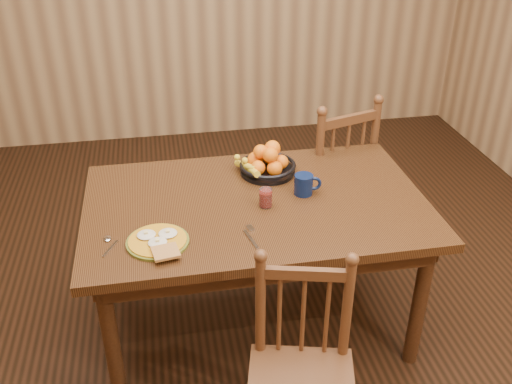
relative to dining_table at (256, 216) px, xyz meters
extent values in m
cube|color=black|center=(0.00, 0.00, -0.67)|extent=(4.50, 5.00, 0.01)
cube|color=black|center=(0.00, 0.00, 0.06)|extent=(1.60, 1.00, 0.04)
cube|color=black|center=(0.00, 0.42, -0.01)|extent=(1.40, 0.04, 0.10)
cube|color=black|center=(0.00, -0.42, -0.01)|extent=(1.40, 0.04, 0.10)
cube|color=black|center=(0.72, 0.00, -0.01)|extent=(0.04, 0.84, 0.10)
cube|color=black|center=(-0.72, 0.00, -0.01)|extent=(0.04, 0.84, 0.10)
cylinder|color=black|center=(-0.70, -0.40, -0.31)|extent=(0.07, 0.07, 0.70)
cylinder|color=black|center=(0.70, -0.40, -0.31)|extent=(0.07, 0.07, 0.70)
cylinder|color=black|center=(-0.70, 0.40, -0.31)|extent=(0.07, 0.07, 0.70)
cylinder|color=black|center=(0.70, 0.40, -0.31)|extent=(0.07, 0.07, 0.70)
cube|color=#472C15|center=(0.55, 0.67, -0.20)|extent=(0.56, 0.55, 0.04)
cylinder|color=#472C15|center=(0.68, 0.89, -0.44)|extent=(0.04, 0.04, 0.44)
cylinder|color=#472C15|center=(0.32, 0.78, -0.44)|extent=(0.04, 0.04, 0.44)
cylinder|color=#472C15|center=(0.78, 0.56, -0.44)|extent=(0.04, 0.04, 0.44)
cylinder|color=#472C15|center=(0.42, 0.45, -0.44)|extent=(0.04, 0.04, 0.44)
cylinder|color=#472C15|center=(0.79, 0.54, 0.07)|extent=(0.05, 0.05, 0.54)
cylinder|color=#472C15|center=(0.43, 0.43, 0.07)|extent=(0.05, 0.05, 0.54)
cylinder|color=#472C15|center=(0.61, 0.48, 0.01)|extent=(0.02, 0.02, 0.41)
cube|color=#472C15|center=(0.61, 0.48, 0.25)|extent=(0.36, 0.14, 0.05)
cylinder|color=#472C15|center=(-0.09, -0.62, -0.01)|extent=(0.04, 0.04, 0.48)
cylinder|color=#472C15|center=(0.23, -0.69, -0.01)|extent=(0.04, 0.04, 0.48)
cylinder|color=#472C15|center=(0.07, -0.66, -0.06)|extent=(0.02, 0.02, 0.37)
cube|color=#472C15|center=(0.07, -0.66, 0.15)|extent=(0.33, 0.11, 0.05)
cylinder|color=#59601E|center=(-0.47, -0.26, 0.09)|extent=(0.26, 0.26, 0.01)
cylinder|color=#BF8218|center=(-0.47, -0.26, 0.10)|extent=(0.24, 0.24, 0.01)
ellipsoid|color=silver|center=(-0.51, -0.23, 0.11)|extent=(0.08, 0.08, 0.01)
cube|color=#F2E08C|center=(-0.51, -0.23, 0.12)|extent=(0.02, 0.02, 0.01)
ellipsoid|color=silver|center=(-0.42, -0.23, 0.11)|extent=(0.08, 0.08, 0.01)
cube|color=#F2E08C|center=(-0.42, -0.23, 0.12)|extent=(0.02, 0.02, 0.01)
ellipsoid|color=silver|center=(-0.47, -0.29, 0.11)|extent=(0.08, 0.08, 0.01)
cube|color=#F2E08C|center=(-0.47, -0.29, 0.12)|extent=(0.02, 0.02, 0.01)
cube|color=brown|center=(-0.44, -0.37, 0.11)|extent=(0.12, 0.12, 0.01)
cube|color=silver|center=(-0.08, -0.31, 0.09)|extent=(0.04, 0.14, 0.00)
cube|color=silver|center=(-0.07, -0.22, 0.09)|extent=(0.04, 0.05, 0.00)
cube|color=silver|center=(-0.66, -0.27, 0.09)|extent=(0.06, 0.11, 0.00)
ellipsoid|color=silver|center=(-0.68, -0.20, 0.09)|extent=(0.03, 0.04, 0.01)
cylinder|color=#0A1537|center=(0.24, 0.03, 0.13)|extent=(0.09, 0.09, 0.10)
torus|color=#0A1537|center=(0.29, 0.03, 0.13)|extent=(0.07, 0.02, 0.07)
cylinder|color=black|center=(0.24, 0.03, 0.18)|extent=(0.08, 0.08, 0.00)
cylinder|color=silver|center=(0.04, -0.05, 0.13)|extent=(0.06, 0.06, 0.09)
cylinder|color=maroon|center=(0.04, -0.05, 0.12)|extent=(0.05, 0.05, 0.07)
cylinder|color=black|center=(0.11, 0.27, 0.09)|extent=(0.28, 0.28, 0.02)
torus|color=black|center=(0.11, 0.27, 0.13)|extent=(0.29, 0.29, 0.02)
cylinder|color=black|center=(0.11, 0.27, 0.09)|extent=(0.10, 0.10, 0.01)
sphere|color=orange|center=(0.18, 0.27, 0.14)|extent=(0.07, 0.07, 0.07)
sphere|color=orange|center=(0.13, 0.33, 0.14)|extent=(0.08, 0.08, 0.08)
sphere|color=orange|center=(0.05, 0.31, 0.15)|extent=(0.08, 0.08, 0.08)
sphere|color=orange|center=(0.05, 0.22, 0.14)|extent=(0.07, 0.07, 0.07)
sphere|color=orange|center=(0.13, 0.20, 0.14)|extent=(0.08, 0.08, 0.08)
sphere|color=orange|center=(0.14, 0.30, 0.21)|extent=(0.08, 0.08, 0.08)
sphere|color=orange|center=(0.07, 0.28, 0.20)|extent=(0.07, 0.07, 0.07)
sphere|color=orange|center=(0.11, 0.23, 0.21)|extent=(0.08, 0.08, 0.08)
cylinder|color=yellow|center=(0.02, 0.23, 0.13)|extent=(0.10, 0.17, 0.07)
cylinder|color=yellow|center=(0.00, 0.28, 0.13)|extent=(0.14, 0.15, 0.07)
camera|label=1|loc=(-0.41, -2.26, 1.47)|focal=40.00mm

